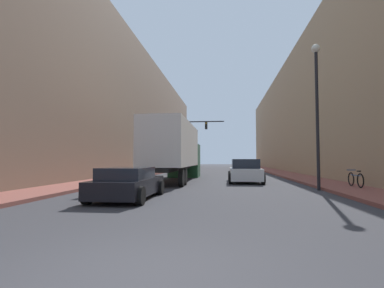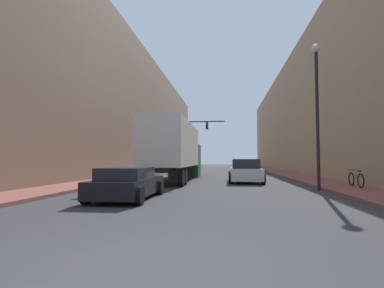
{
  "view_description": "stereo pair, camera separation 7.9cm",
  "coord_description": "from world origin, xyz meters",
  "px_view_note": "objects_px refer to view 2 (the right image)",
  "views": [
    {
      "loc": [
        1.1,
        -3.83,
        1.53
      ],
      "look_at": [
        -0.75,
        12.72,
        2.41
      ],
      "focal_mm": 28.0,
      "sensor_mm": 36.0,
      "label": 1
    },
    {
      "loc": [
        1.18,
        -3.82,
        1.53
      ],
      "look_at": [
        -0.75,
        12.72,
        2.41
      ],
      "focal_mm": 28.0,
      "sensor_mm": 36.0,
      "label": 2
    }
  ],
  "objects_px": {
    "street_lamp": "(317,97)",
    "traffic_signal_gantry": "(184,135)",
    "suv_car": "(245,171)",
    "semi_truck": "(176,150)",
    "parked_bicycle": "(356,179)",
    "sedan_car": "(128,183)"
  },
  "relations": [
    {
      "from": "street_lamp",
      "to": "suv_car",
      "type": "bearing_deg",
      "value": 123.57
    },
    {
      "from": "street_lamp",
      "to": "traffic_signal_gantry",
      "type": "bearing_deg",
      "value": 114.72
    },
    {
      "from": "semi_truck",
      "to": "street_lamp",
      "type": "height_order",
      "value": "street_lamp"
    },
    {
      "from": "traffic_signal_gantry",
      "to": "parked_bicycle",
      "type": "xyz_separation_m",
      "value": [
        11.82,
        -21.03,
        -4.05
      ]
    },
    {
      "from": "street_lamp",
      "to": "parked_bicycle",
      "type": "relative_size",
      "value": 4.08
    },
    {
      "from": "semi_truck",
      "to": "suv_car",
      "type": "height_order",
      "value": "semi_truck"
    },
    {
      "from": "sedan_car",
      "to": "parked_bicycle",
      "type": "bearing_deg",
      "value": 24.29
    },
    {
      "from": "parked_bicycle",
      "to": "semi_truck",
      "type": "bearing_deg",
      "value": 152.0
    },
    {
      "from": "suv_car",
      "to": "parked_bicycle",
      "type": "height_order",
      "value": "suv_car"
    },
    {
      "from": "traffic_signal_gantry",
      "to": "sedan_car",
      "type": "bearing_deg",
      "value": -86.77
    },
    {
      "from": "suv_car",
      "to": "street_lamp",
      "type": "xyz_separation_m",
      "value": [
        3.33,
        -5.01,
        3.97
      ]
    },
    {
      "from": "sedan_car",
      "to": "traffic_signal_gantry",
      "type": "distance_m",
      "value": 26.06
    },
    {
      "from": "sedan_car",
      "to": "suv_car",
      "type": "xyz_separation_m",
      "value": [
        5.11,
        9.25,
        0.15
      ]
    },
    {
      "from": "sedan_car",
      "to": "suv_car",
      "type": "relative_size",
      "value": 0.95
    },
    {
      "from": "traffic_signal_gantry",
      "to": "street_lamp",
      "type": "height_order",
      "value": "street_lamp"
    },
    {
      "from": "suv_car",
      "to": "street_lamp",
      "type": "distance_m",
      "value": 7.21
    },
    {
      "from": "semi_truck",
      "to": "suv_car",
      "type": "bearing_deg",
      "value": -9.79
    },
    {
      "from": "semi_truck",
      "to": "suv_car",
      "type": "distance_m",
      "value": 5.22
    },
    {
      "from": "semi_truck",
      "to": "traffic_signal_gantry",
      "type": "xyz_separation_m",
      "value": [
        -1.64,
        15.61,
        2.34
      ]
    },
    {
      "from": "semi_truck",
      "to": "parked_bicycle",
      "type": "bearing_deg",
      "value": -28.0
    },
    {
      "from": "semi_truck",
      "to": "parked_bicycle",
      "type": "relative_size",
      "value": 6.61
    },
    {
      "from": "semi_truck",
      "to": "traffic_signal_gantry",
      "type": "height_order",
      "value": "traffic_signal_gantry"
    }
  ]
}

